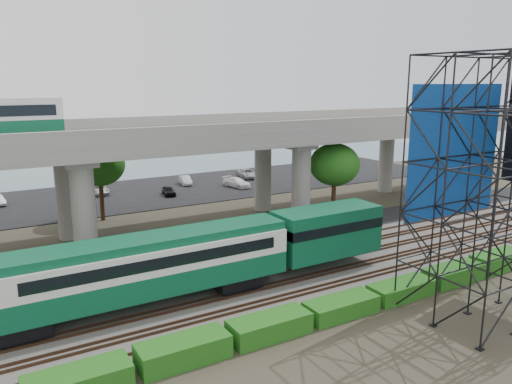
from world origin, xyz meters
TOP-DOWN VIEW (x-y plane):
  - ground at (0.00, 0.00)m, footprint 140.00×140.00m
  - ballast_bed at (0.00, 2.00)m, footprint 90.00×12.00m
  - service_road at (0.00, 10.50)m, footprint 90.00×5.00m
  - parking_lot at (0.00, 34.00)m, footprint 90.00×18.00m
  - harbor_water at (0.00, 56.00)m, footprint 140.00×40.00m
  - rail_tracks at (0.00, 2.00)m, footprint 90.00×9.52m
  - commuter_train at (-7.09, 2.00)m, footprint 29.30×3.06m
  - overpass at (-1.20, 16.00)m, footprint 80.00×12.00m
  - scaffold_tower at (9.17, -7.98)m, footprint 9.36×6.36m
  - hedge_strip at (1.01, -4.30)m, footprint 34.60×1.80m
  - trees at (-4.67, 16.17)m, footprint 40.94×16.94m
  - parked_cars at (2.15, 33.56)m, footprint 36.44×9.65m

SIDE VIEW (x-z plane):
  - ground at x=0.00m, z-range 0.00..0.00m
  - harbor_water at x=0.00m, z-range 0.00..0.03m
  - service_road at x=0.00m, z-range 0.00..0.08m
  - parking_lot at x=0.00m, z-range 0.00..0.08m
  - ballast_bed at x=0.00m, z-range 0.00..0.20m
  - rail_tracks at x=0.00m, z-range 0.20..0.36m
  - hedge_strip at x=1.01m, z-range -0.04..1.16m
  - parked_cars at x=2.15m, z-range 0.05..1.30m
  - commuter_train at x=-7.09m, z-range 0.73..5.03m
  - trees at x=-4.67m, z-range 1.73..9.42m
  - scaffold_tower at x=9.17m, z-range -0.03..14.97m
  - overpass at x=-1.20m, z-range 2.01..14.41m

